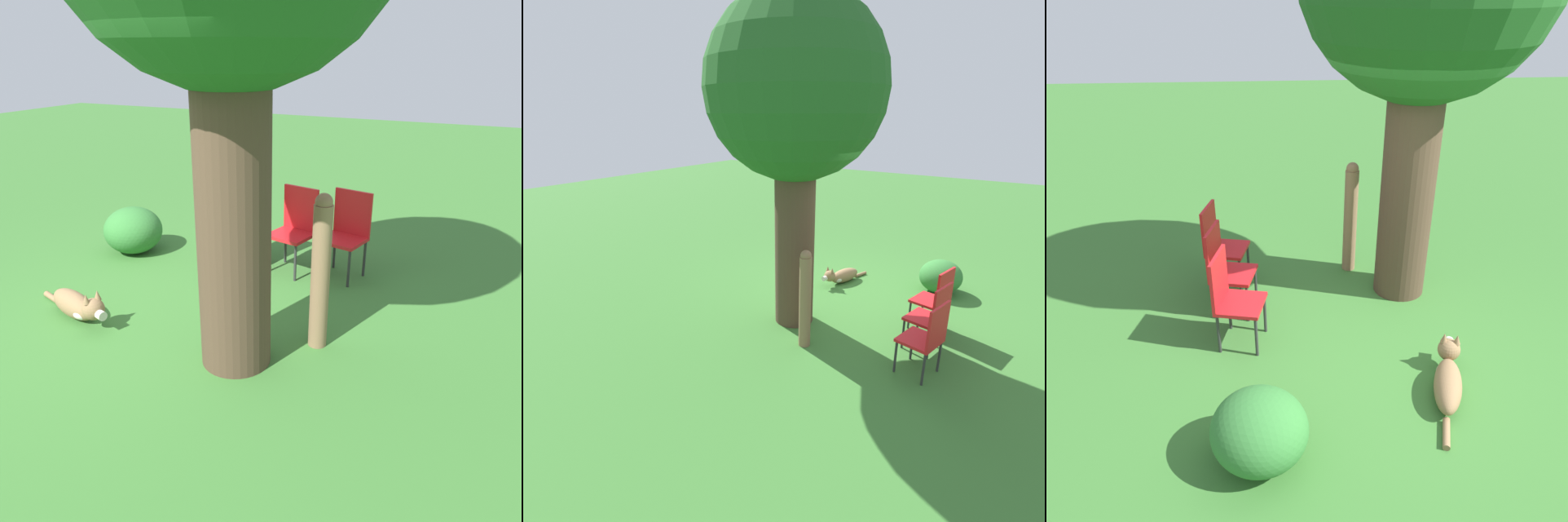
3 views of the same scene
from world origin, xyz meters
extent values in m
plane|color=#38702D|center=(0.00, 0.00, 0.00)|extent=(30.00, 30.00, 0.00)
cylinder|color=#4C3828|center=(0.15, 0.90, 1.30)|extent=(0.56, 0.56, 2.59)
sphere|color=#235B23|center=(0.15, 0.90, 3.23)|extent=(2.31, 2.31, 2.31)
ellipsoid|color=olive|center=(0.15, -0.84, 0.12)|extent=(0.42, 0.69, 0.24)
ellipsoid|color=silver|center=(0.21, -0.67, 0.11)|extent=(0.26, 0.28, 0.15)
sphere|color=olive|center=(0.27, -0.47, 0.21)|extent=(0.25, 0.25, 0.20)
cylinder|color=silver|center=(0.31, -0.36, 0.19)|extent=(0.11, 0.11, 0.08)
cone|color=olive|center=(0.22, -0.46, 0.33)|extent=(0.06, 0.06, 0.09)
cone|color=olive|center=(0.33, -0.49, 0.33)|extent=(0.06, 0.06, 0.09)
cylinder|color=olive|center=(0.02, -1.26, 0.03)|extent=(0.15, 0.30, 0.06)
cylinder|color=#846647|center=(-0.34, 1.43, 0.62)|extent=(0.16, 0.16, 1.25)
sphere|color=#846647|center=(-0.34, 1.43, 1.27)|extent=(0.14, 0.14, 0.14)
cube|color=red|center=(-1.58, 0.06, 0.44)|extent=(0.50, 0.52, 0.04)
cube|color=red|center=(-1.77, 0.10, 0.70)|extent=(0.13, 0.44, 0.49)
cylinder|color=#2D2D2D|center=(-1.37, 0.21, 0.21)|extent=(0.03, 0.03, 0.42)
cylinder|color=#2D2D2D|center=(-1.45, -0.16, 0.21)|extent=(0.03, 0.03, 0.42)
cylinder|color=#2D2D2D|center=(-1.72, 0.29, 0.21)|extent=(0.03, 0.03, 0.42)
cylinder|color=#2D2D2D|center=(-1.80, -0.08, 0.21)|extent=(0.03, 0.03, 0.42)
cube|color=red|center=(-1.68, 0.63, 0.44)|extent=(0.50, 0.52, 0.04)
cube|color=red|center=(-1.87, 0.67, 0.70)|extent=(0.13, 0.44, 0.49)
cylinder|color=#2D2D2D|center=(-1.46, 0.78, 0.21)|extent=(0.03, 0.03, 0.42)
cylinder|color=#2D2D2D|center=(-1.54, 0.41, 0.21)|extent=(0.03, 0.03, 0.42)
cylinder|color=#2D2D2D|center=(-1.81, 0.85, 0.21)|extent=(0.03, 0.03, 0.42)
cylinder|color=#2D2D2D|center=(-1.90, 0.48, 0.21)|extent=(0.03, 0.03, 0.42)
cube|color=red|center=(-1.77, 1.20, 0.44)|extent=(0.50, 0.52, 0.04)
cube|color=red|center=(-1.96, 1.24, 0.70)|extent=(0.13, 0.44, 0.49)
cylinder|color=#2D2D2D|center=(-1.56, 1.34, 0.21)|extent=(0.03, 0.03, 0.42)
cylinder|color=#2D2D2D|center=(-1.64, 0.97, 0.21)|extent=(0.03, 0.03, 0.42)
cylinder|color=#2D2D2D|center=(-1.91, 1.42, 0.21)|extent=(0.03, 0.03, 0.42)
cylinder|color=#2D2D2D|center=(-1.99, 1.05, 0.21)|extent=(0.03, 0.03, 0.42)
ellipsoid|color=#337533|center=(-1.41, -1.35, 0.28)|extent=(0.71, 0.71, 0.57)
camera|label=1|loc=(3.27, 2.58, 2.37)|focal=35.00mm
camera|label=2|loc=(-2.75, 5.53, 2.95)|focal=28.00mm
camera|label=3|loc=(-1.28, -3.96, 3.09)|focal=35.00mm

